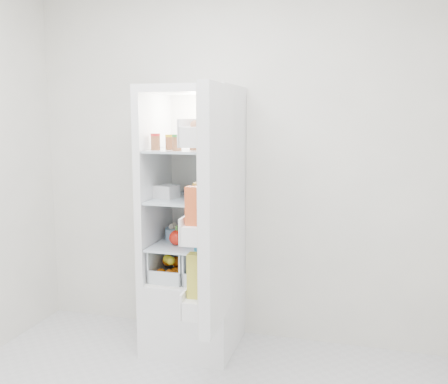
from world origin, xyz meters
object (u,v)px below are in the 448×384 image
(mushroom_bowl, at_px, (177,234))
(fridge_door, at_px, (212,211))
(red_cabbage, at_px, (204,235))
(refrigerator, at_px, (196,252))

(mushroom_bowl, distance_m, fridge_door, 0.85)
(red_cabbage, distance_m, mushroom_bowl, 0.26)
(mushroom_bowl, relative_size, fridge_door, 0.13)
(red_cabbage, bearing_deg, fridge_door, -66.98)
(refrigerator, bearing_deg, fridge_door, -63.37)
(refrigerator, height_order, fridge_door, refrigerator)
(red_cabbage, height_order, fridge_door, fridge_door)
(red_cabbage, bearing_deg, mushroom_bowl, 153.40)
(refrigerator, xyz_separation_m, red_cabbage, (0.10, -0.11, 0.16))
(refrigerator, distance_m, red_cabbage, 0.21)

